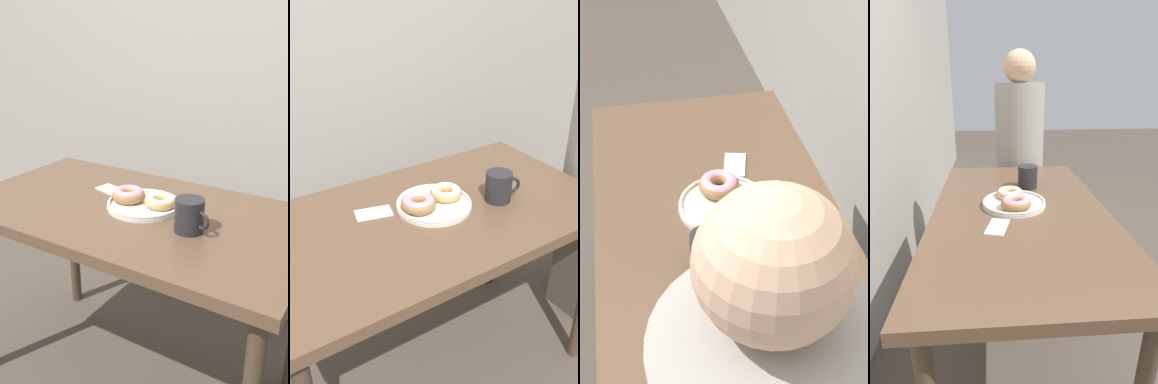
{
  "view_description": "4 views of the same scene",
  "coord_description": "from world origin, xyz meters",
  "views": [
    {
      "loc": [
        0.78,
        -0.79,
        1.38
      ],
      "look_at": [
        0.03,
        0.41,
        0.83
      ],
      "focal_mm": 40.0,
      "sensor_mm": 36.0,
      "label": 1
    },
    {
      "loc": [
        -0.67,
        -0.67,
        1.54
      ],
      "look_at": [
        0.03,
        0.41,
        0.83
      ],
      "focal_mm": 40.0,
      "sensor_mm": 36.0,
      "label": 2
    },
    {
      "loc": [
        1.19,
        0.18,
        1.79
      ],
      "look_at": [
        0.03,
        0.41,
        0.83
      ],
      "focal_mm": 50.0,
      "sensor_mm": 36.0,
      "label": 3
    },
    {
      "loc": [
        -1.12,
        0.49,
        1.26
      ],
      "look_at": [
        0.03,
        0.41,
        0.83
      ],
      "focal_mm": 28.0,
      "sensor_mm": 36.0,
      "label": 4
    }
  ],
  "objects": [
    {
      "name": "dining_table",
      "position": [
        0.0,
        0.38,
        0.68
      ],
      "size": [
        1.25,
        0.7,
        0.77
      ],
      "color": "brown",
      "rests_on": "ground_plane"
    },
    {
      "name": "donut_plate",
      "position": [
        0.03,
        0.41,
        0.8
      ],
      "size": [
        0.28,
        0.26,
        0.06
      ],
      "color": "silver",
      "rests_on": "dining_table"
    },
    {
      "name": "coffee_mug",
      "position": [
        0.25,
        0.32,
        0.83
      ],
      "size": [
        0.13,
        0.09,
        0.11
      ],
      "color": "#232326",
      "rests_on": "dining_table"
    },
    {
      "name": "napkin",
      "position": [
        -0.16,
        0.48,
        0.77
      ],
      "size": [
        0.14,
        0.1,
        0.01
      ],
      "color": "white",
      "rests_on": "dining_table"
    },
    {
      "name": "wall_back",
      "position": [
        0.0,
        1.12,
        1.3
      ],
      "size": [
        8.0,
        0.05,
        2.6
      ],
      "color": "#9E998E",
      "rests_on": "ground_plane"
    }
  ]
}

